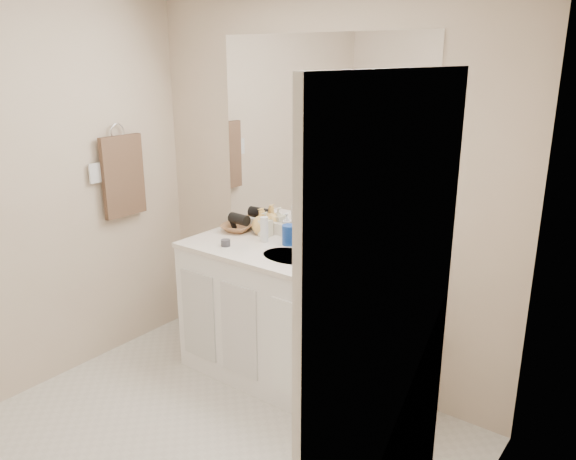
% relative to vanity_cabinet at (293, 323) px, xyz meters
% --- Properties ---
extents(wall_back, '(2.60, 0.02, 2.40)m').
position_rel_vanity_cabinet_xyz_m(wall_back, '(0.00, 0.28, 0.77)').
color(wall_back, beige).
rests_on(wall_back, floor).
extents(wall_left, '(0.02, 2.60, 2.40)m').
position_rel_vanity_cabinet_xyz_m(wall_left, '(-1.30, -1.02, 0.77)').
color(wall_left, beige).
rests_on(wall_left, floor).
extents(wall_right, '(0.02, 2.60, 2.40)m').
position_rel_vanity_cabinet_xyz_m(wall_right, '(1.30, -1.02, 0.77)').
color(wall_right, beige).
rests_on(wall_right, floor).
extents(vanity_cabinet, '(1.50, 0.55, 0.85)m').
position_rel_vanity_cabinet_xyz_m(vanity_cabinet, '(0.00, 0.00, 0.00)').
color(vanity_cabinet, white).
rests_on(vanity_cabinet, floor).
extents(countertop, '(1.52, 0.57, 0.03)m').
position_rel_vanity_cabinet_xyz_m(countertop, '(0.00, 0.00, 0.44)').
color(countertop, white).
rests_on(countertop, vanity_cabinet).
extents(backsplash, '(1.52, 0.03, 0.08)m').
position_rel_vanity_cabinet_xyz_m(backsplash, '(0.00, 0.26, 0.50)').
color(backsplash, silver).
rests_on(backsplash, countertop).
extents(sink_basin, '(0.37, 0.37, 0.02)m').
position_rel_vanity_cabinet_xyz_m(sink_basin, '(0.00, -0.02, 0.44)').
color(sink_basin, beige).
rests_on(sink_basin, countertop).
extents(faucet, '(0.02, 0.02, 0.11)m').
position_rel_vanity_cabinet_xyz_m(faucet, '(0.00, 0.16, 0.51)').
color(faucet, silver).
rests_on(faucet, countertop).
extents(mirror, '(1.48, 0.01, 1.20)m').
position_rel_vanity_cabinet_xyz_m(mirror, '(0.00, 0.27, 1.14)').
color(mirror, white).
rests_on(mirror, wall_back).
extents(blue_mug, '(0.12, 0.12, 0.13)m').
position_rel_vanity_cabinet_xyz_m(blue_mug, '(-0.14, 0.15, 0.52)').
color(blue_mug, '#173FA0').
rests_on(blue_mug, countertop).
extents(tan_cup, '(0.07, 0.07, 0.09)m').
position_rel_vanity_cabinet_xyz_m(tan_cup, '(0.16, 0.12, 0.50)').
color(tan_cup, tan).
rests_on(tan_cup, countertop).
extents(toothbrush, '(0.02, 0.04, 0.20)m').
position_rel_vanity_cabinet_xyz_m(toothbrush, '(0.17, 0.12, 0.60)').
color(toothbrush, '#DA3988').
rests_on(toothbrush, tan_cup).
extents(mouthwash_bottle, '(0.09, 0.09, 0.19)m').
position_rel_vanity_cabinet_xyz_m(mouthwash_bottle, '(0.37, 0.10, 0.55)').
color(mouthwash_bottle, '#0C7390').
rests_on(mouthwash_bottle, countertop).
extents(clear_pump_bottle, '(0.07, 0.07, 0.17)m').
position_rel_vanity_cabinet_xyz_m(clear_pump_bottle, '(0.49, 0.15, 0.54)').
color(clear_pump_bottle, silver).
rests_on(clear_pump_bottle, countertop).
extents(soap_dish, '(0.13, 0.12, 0.01)m').
position_rel_vanity_cabinet_xyz_m(soap_dish, '(0.36, -0.15, 0.46)').
color(soap_dish, silver).
rests_on(soap_dish, countertop).
extents(green_soap, '(0.08, 0.07, 0.03)m').
position_rel_vanity_cabinet_xyz_m(green_soap, '(0.36, -0.15, 0.48)').
color(green_soap, '#9EBF2E').
rests_on(green_soap, soap_dish).
extents(orange_comb, '(0.12, 0.07, 0.00)m').
position_rel_vanity_cabinet_xyz_m(orange_comb, '(0.24, -0.17, 0.46)').
color(orange_comb, orange).
rests_on(orange_comb, countertop).
extents(dark_jar, '(0.07, 0.07, 0.04)m').
position_rel_vanity_cabinet_xyz_m(dark_jar, '(-0.44, -0.12, 0.48)').
color(dark_jar, '#3B3A42').
rests_on(dark_jar, countertop).
extents(extra_white_bottle, '(0.07, 0.07, 0.16)m').
position_rel_vanity_cabinet_xyz_m(extra_white_bottle, '(-0.30, 0.10, 0.54)').
color(extra_white_bottle, white).
rests_on(extra_white_bottle, countertop).
extents(soap_bottle_white, '(0.07, 0.07, 0.18)m').
position_rel_vanity_cabinet_xyz_m(soap_bottle_white, '(-0.20, 0.21, 0.55)').
color(soap_bottle_white, silver).
rests_on(soap_bottle_white, countertop).
extents(soap_bottle_cream, '(0.08, 0.08, 0.16)m').
position_rel_vanity_cabinet_xyz_m(soap_bottle_cream, '(-0.37, 0.19, 0.54)').
color(soap_bottle_cream, '#EFE8C2').
rests_on(soap_bottle_cream, countertop).
extents(soap_bottle_yellow, '(0.15, 0.15, 0.18)m').
position_rel_vanity_cabinet_xyz_m(soap_bottle_yellow, '(-0.42, 0.21, 0.54)').
color(soap_bottle_yellow, '#F4BE5F').
rests_on(soap_bottle_yellow, countertop).
extents(wicker_basket, '(0.26, 0.26, 0.05)m').
position_rel_vanity_cabinet_xyz_m(wicker_basket, '(-0.59, 0.16, 0.48)').
color(wicker_basket, '#905E3A').
rests_on(wicker_basket, countertop).
extents(hair_dryer, '(0.15, 0.08, 0.07)m').
position_rel_vanity_cabinet_xyz_m(hair_dryer, '(-0.57, 0.16, 0.54)').
color(hair_dryer, black).
rests_on(hair_dryer, wicker_basket).
extents(towel_ring, '(0.01, 0.11, 0.11)m').
position_rel_vanity_cabinet_xyz_m(towel_ring, '(-1.27, -0.25, 1.12)').
color(towel_ring, silver).
rests_on(towel_ring, wall_left).
extents(hand_towel, '(0.04, 0.32, 0.55)m').
position_rel_vanity_cabinet_xyz_m(hand_towel, '(-1.25, -0.25, 0.82)').
color(hand_towel, '#38281E').
rests_on(hand_towel, towel_ring).
extents(switch_plate, '(0.01, 0.08, 0.13)m').
position_rel_vanity_cabinet_xyz_m(switch_plate, '(-1.27, -0.45, 0.88)').
color(switch_plate, silver).
rests_on(switch_plate, wall_left).
extents(door, '(0.02, 0.82, 2.00)m').
position_rel_vanity_cabinet_xyz_m(door, '(1.29, -1.32, 0.57)').
color(door, white).
rests_on(door, floor).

